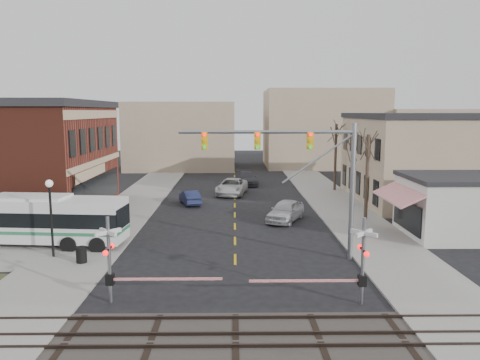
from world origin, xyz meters
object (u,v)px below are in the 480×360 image
transit_bus (31,219)px  car_c (232,187)px  rr_crossing_east (353,262)px  traffic_signal_mast (305,163)px  car_b (190,197)px  rr_crossing_west (119,261)px  car_d (247,178)px  pedestrian_near (97,233)px  car_a (286,211)px  pedestrian_far (78,222)px  street_lamp (50,202)px  trash_bin (81,255)px

transit_bus → car_c: bearing=55.7°
car_c → rr_crossing_east: bearing=-69.4°
traffic_signal_mast → car_b: bearing=116.2°
rr_crossing_west → car_d: bearing=79.0°
transit_bus → pedestrian_near: bearing=-10.3°
transit_bus → car_c: (12.89, 18.86, -0.95)m
car_a → pedestrian_far: size_ratio=2.89×
rr_crossing_east → car_b: rr_crossing_east is taller
car_d → pedestrian_far: (-12.43, -23.03, 0.19)m
street_lamp → transit_bus: bearing=131.7°
rr_crossing_east → trash_bin: size_ratio=6.13×
street_lamp → rr_crossing_west: bearing=-49.7°
street_lamp → car_a: 17.77m
trash_bin → rr_crossing_west: bearing=-57.1°
traffic_signal_mast → car_a: 10.97m
car_a → pedestrian_near: bearing=-124.6°
car_d → transit_bus: bearing=-126.1°
transit_bus → rr_crossing_west: bearing=-49.3°
car_c → pedestrian_far: bearing=-113.5°
traffic_signal_mast → transit_bus: bearing=170.0°
rr_crossing_west → trash_bin: rr_crossing_west is taller
rr_crossing_east → car_d: rr_crossing_east is taller
trash_bin → street_lamp: bearing=150.9°
traffic_signal_mast → street_lamp: traffic_signal_mast is taller
traffic_signal_mast → street_lamp: size_ratio=2.19×
car_c → pedestrian_far: 19.60m
rr_crossing_east → car_b: 25.07m
traffic_signal_mast → rr_crossing_west: bearing=-146.4°
rr_crossing_east → car_c: bearing=101.1°
car_b → transit_bus: bearing=39.4°
car_a → traffic_signal_mast: bearing=-65.4°
car_a → car_b: size_ratio=1.21×
transit_bus → car_b: size_ratio=3.08×
traffic_signal_mast → car_d: bearing=95.1°
car_a → car_d: (-2.57, 18.69, -0.06)m
rr_crossing_west → traffic_signal_mast: bearing=33.6°
pedestrian_far → car_b: bearing=27.1°
transit_bus → car_a: 18.53m
rr_crossing_east → car_a: (-1.25, 16.27, -1.14)m
street_lamp → car_a: bearing=32.5°
traffic_signal_mast → pedestrian_far: size_ratio=5.98×
rr_crossing_west → car_a: (9.31, 15.97, -1.14)m
transit_bus → pedestrian_far: transit_bus is taller
rr_crossing_west → street_lamp: 8.66m
rr_crossing_east → trash_bin: 15.21m
transit_bus → pedestrian_near: 4.59m
street_lamp → trash_bin: street_lamp is taller
transit_bus → street_lamp: bearing=-48.3°
street_lamp → pedestrian_far: bearing=92.0°
street_lamp → car_a: (14.83, 9.45, -2.56)m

